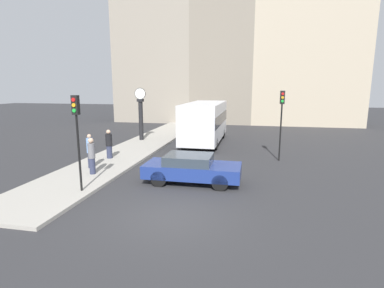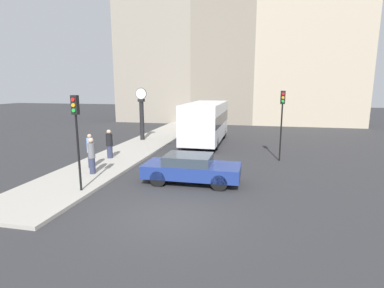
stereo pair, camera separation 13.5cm
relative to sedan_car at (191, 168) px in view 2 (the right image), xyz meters
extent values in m
plane|color=#2D2D30|center=(0.02, -3.66, -0.69)|extent=(120.00, 120.00, 0.00)
cube|color=#A39E93|center=(-5.40, 8.15, -0.62)|extent=(3.44, 27.62, 0.14)
cube|color=gray|center=(-9.57, 23.90, 9.24)|extent=(9.57, 5.00, 19.87)
cube|color=gray|center=(-1.19, 23.90, 6.71)|extent=(7.18, 5.00, 14.80)
cube|color=#B7A88E|center=(8.40, 23.90, 7.81)|extent=(12.00, 5.00, 17.01)
cube|color=navy|center=(0.04, 0.00, -0.10)|extent=(4.39, 1.87, 0.59)
cube|color=#2D3842|center=(-0.14, 0.00, 0.41)|extent=(2.11, 1.69, 0.42)
cylinder|color=black|center=(1.40, 0.83, -0.34)|extent=(0.71, 0.22, 0.71)
cylinder|color=black|center=(1.40, -0.83, -0.34)|extent=(0.71, 0.22, 0.71)
cylinder|color=black|center=(-1.32, 0.83, -0.34)|extent=(0.71, 0.22, 0.71)
cylinder|color=black|center=(-1.32, -0.83, -0.34)|extent=(0.71, 0.22, 0.71)
cube|color=silver|center=(-1.02, 9.91, 1.06)|extent=(2.58, 7.99, 2.78)
cube|color=#1E232D|center=(-1.02, 9.91, 1.25)|extent=(2.61, 7.83, 0.82)
cylinder|color=black|center=(0.14, 12.39, -0.24)|extent=(0.28, 0.90, 0.90)
cylinder|color=black|center=(-2.17, 12.39, -0.24)|extent=(0.28, 0.90, 0.90)
cylinder|color=black|center=(0.14, 7.44, -0.24)|extent=(0.28, 0.90, 0.90)
cylinder|color=black|center=(-2.17, 7.44, -0.24)|extent=(0.28, 0.90, 0.90)
cylinder|color=black|center=(-4.17, -2.37, 1.02)|extent=(0.09, 0.09, 3.15)
cube|color=black|center=(-4.17, -2.37, 2.97)|extent=(0.26, 0.20, 0.76)
cylinder|color=red|center=(-4.17, -2.49, 3.18)|extent=(0.15, 0.04, 0.15)
cylinder|color=orange|center=(-4.17, -2.49, 2.97)|extent=(0.15, 0.04, 0.15)
cylinder|color=green|center=(-4.17, -2.49, 2.76)|extent=(0.15, 0.04, 0.15)
cylinder|color=black|center=(4.28, 5.16, 1.00)|extent=(0.09, 0.09, 3.38)
cube|color=black|center=(4.28, 5.16, 3.07)|extent=(0.26, 0.20, 0.76)
cylinder|color=red|center=(4.28, 5.04, 3.27)|extent=(0.15, 0.04, 0.15)
cylinder|color=orange|center=(4.28, 5.04, 3.07)|extent=(0.15, 0.04, 0.15)
cylinder|color=green|center=(4.28, 5.04, 2.86)|extent=(0.15, 0.04, 0.15)
cylinder|color=black|center=(-6.13, 9.51, 0.97)|extent=(0.34, 0.34, 3.06)
cube|color=black|center=(-6.13, 9.51, 2.60)|extent=(0.44, 0.44, 0.20)
cylinder|color=black|center=(-6.13, 9.51, 3.12)|extent=(0.90, 0.04, 0.90)
cylinder|color=white|center=(-6.13, 9.51, 3.12)|extent=(0.83, 0.06, 0.83)
cylinder|color=#2D334C|center=(-5.71, 3.15, -0.17)|extent=(0.33, 0.33, 0.76)
cylinder|color=black|center=(-5.71, 3.15, 0.56)|extent=(0.39, 0.39, 0.71)
sphere|color=tan|center=(-5.71, 3.15, 1.04)|extent=(0.25, 0.25, 0.25)
cylinder|color=#2D334C|center=(-5.66, 0.95, -0.14)|extent=(0.28, 0.28, 0.82)
cylinder|color=#729ED8|center=(-5.66, 0.95, 0.65)|extent=(0.33, 0.33, 0.77)
sphere|color=tan|center=(-5.66, 0.95, 1.14)|extent=(0.21, 0.21, 0.21)
cylinder|color=#2D334C|center=(-4.98, -0.07, -0.16)|extent=(0.28, 0.28, 0.79)
cylinder|color=slate|center=(-4.98, -0.07, 0.61)|extent=(0.33, 0.33, 0.74)
sphere|color=tan|center=(-4.98, -0.07, 1.11)|extent=(0.26, 0.26, 0.26)
camera|label=1|loc=(2.71, -13.01, 3.69)|focal=28.00mm
camera|label=2|loc=(2.85, -12.98, 3.69)|focal=28.00mm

